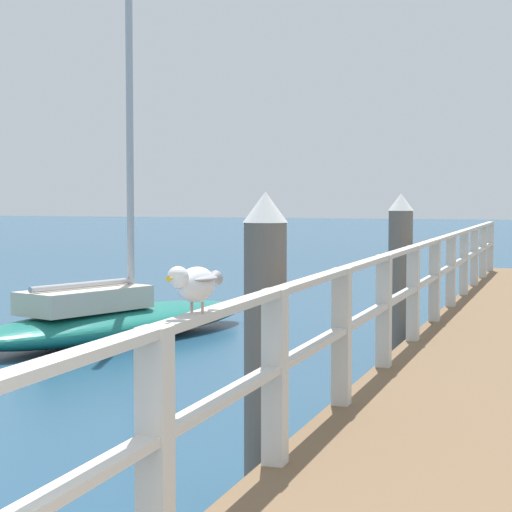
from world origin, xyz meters
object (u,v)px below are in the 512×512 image
dock_piling_near (265,343)px  seagull_foreground (195,282)px  boat_0 (115,317)px  dock_piling_far (400,279)px

dock_piling_near → seagull_foreground: 2.26m
boat_0 → seagull_foreground: bearing=-41.1°
dock_piling_far → seagull_foreground: dock_piling_far is taller
seagull_foreground → dock_piling_near: bearing=-77.3°
seagull_foreground → boat_0: bearing=-58.2°
dock_piling_far → boat_0: bearing=170.4°
dock_piling_far → boat_0: 4.16m
dock_piling_near → boat_0: boat_0 is taller
boat_0 → dock_piling_far: bearing=10.2°
dock_piling_near → boat_0: 7.10m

